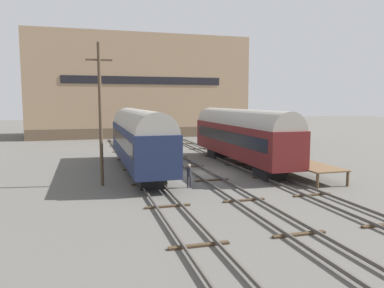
{
  "coord_description": "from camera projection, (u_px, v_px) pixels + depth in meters",
  "views": [
    {
      "loc": [
        -9.05,
        -29.14,
        5.95
      ],
      "look_at": [
        0.0,
        2.29,
        2.2
      ],
      "focal_mm": 35.0,
      "sensor_mm": 36.0,
      "label": 1
    }
  ],
  "objects": [
    {
      "name": "ground_plane",
      "position": [
        200.0,
        173.0,
        30.99
      ],
      "size": [
        200.0,
        200.0,
        0.0
      ],
      "primitive_type": "plane",
      "color": "#56544F"
    },
    {
      "name": "track_left",
      "position": [
        143.0,
        175.0,
        29.69
      ],
      "size": [
        2.6,
        60.0,
        0.26
      ],
      "color": "#4C4742",
      "rests_on": "ground"
    },
    {
      "name": "track_middle",
      "position": [
        200.0,
        172.0,
        30.97
      ],
      "size": [
        2.6,
        60.0,
        0.26
      ],
      "color": "#4C4742",
      "rests_on": "ground"
    },
    {
      "name": "track_right",
      "position": [
        251.0,
        169.0,
        32.26
      ],
      "size": [
        2.6,
        60.0,
        0.26
      ],
      "color": "#4C4742",
      "rests_on": "ground"
    },
    {
      "name": "train_car_maroon",
      "position": [
        240.0,
        134.0,
        34.28
      ],
      "size": [
        2.97,
        17.73,
        5.24
      ],
      "color": "black",
      "rests_on": "ground"
    },
    {
      "name": "train_car_navy",
      "position": [
        139.0,
        137.0,
        31.39
      ],
      "size": [
        3.07,
        17.48,
        5.28
      ],
      "color": "black",
      "rests_on": "ground"
    },
    {
      "name": "station_platform",
      "position": [
        282.0,
        158.0,
        32.46
      ],
      "size": [
        2.74,
        14.2,
        1.14
      ],
      "color": "brown",
      "rests_on": "ground"
    },
    {
      "name": "bench",
      "position": [
        290.0,
        153.0,
        31.16
      ],
      "size": [
        1.4,
        0.4,
        0.91
      ],
      "color": "#2D4C33",
      "rests_on": "station_platform"
    },
    {
      "name": "person_worker",
      "position": [
        189.0,
        174.0,
        25.74
      ],
      "size": [
        0.32,
        0.32,
        1.66
      ],
      "color": "#282833",
      "rests_on": "ground"
    },
    {
      "name": "utility_pole",
      "position": [
        100.0,
        113.0,
        25.98
      ],
      "size": [
        1.8,
        0.24,
        9.96
      ],
      "color": "#473828",
      "rests_on": "ground"
    },
    {
      "name": "warehouse_building",
      "position": [
        139.0,
        87.0,
        65.4
      ],
      "size": [
        36.2,
        12.08,
        16.82
      ],
      "color": "brown",
      "rests_on": "ground"
    }
  ]
}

